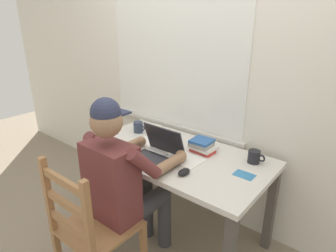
{
  "coord_description": "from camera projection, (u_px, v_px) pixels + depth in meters",
  "views": [
    {
      "loc": [
        1.18,
        -1.53,
        1.67
      ],
      "look_at": [
        -0.02,
        -0.05,
        0.95
      ],
      "focal_mm": 31.02,
      "sensor_mm": 36.0,
      "label": 1
    }
  ],
  "objects": [
    {
      "name": "coffee_mug_spare",
      "position": [
        254.0,
        157.0,
        1.98
      ],
      "size": [
        0.12,
        0.08,
        0.09
      ],
      "color": "black",
      "rests_on": "desk"
    },
    {
      "name": "back_wall",
      "position": [
        209.0,
        67.0,
        2.27
      ],
      "size": [
        6.0,
        0.08,
        2.6
      ],
      "color": "silver",
      "rests_on": "ground"
    },
    {
      "name": "seated_person",
      "position": [
        124.0,
        179.0,
        1.87
      ],
      "size": [
        0.5,
        0.6,
        1.25
      ],
      "color": "brown",
      "rests_on": "ground"
    },
    {
      "name": "paper_pile_back_corner",
      "position": [
        155.0,
        150.0,
        2.17
      ],
      "size": [
        0.25,
        0.21,
        0.01
      ],
      "primitive_type": "cube",
      "rotation": [
        0.0,
        0.0,
        0.38
      ],
      "color": "white",
      "rests_on": "desk"
    },
    {
      "name": "ground_plane",
      "position": [
        173.0,
        231.0,
        2.4
      ],
      "size": [
        8.0,
        8.0,
        0.0
      ],
      "primitive_type": "plane",
      "color": "gray"
    },
    {
      "name": "coffee_mug_white",
      "position": [
        158.0,
        131.0,
        2.41
      ],
      "size": [
        0.11,
        0.08,
        0.09
      ],
      "color": "beige",
      "rests_on": "desk"
    },
    {
      "name": "laptop",
      "position": [
        156.0,
        153.0,
        2.02
      ],
      "size": [
        0.33,
        0.31,
        0.23
      ],
      "color": "#232328",
      "rests_on": "desk"
    },
    {
      "name": "wooden_chair",
      "position": [
        92.0,
        230.0,
        1.74
      ],
      "size": [
        0.42,
        0.42,
        0.95
      ],
      "color": "olive",
      "rests_on": "ground"
    },
    {
      "name": "paper_pile_near_laptop",
      "position": [
        156.0,
        141.0,
        2.32
      ],
      "size": [
        0.3,
        0.28,
        0.01
      ],
      "primitive_type": "cube",
      "rotation": [
        0.0,
        0.0,
        -0.46
      ],
      "color": "white",
      "rests_on": "desk"
    },
    {
      "name": "book_stack_main",
      "position": [
        202.0,
        146.0,
        2.14
      ],
      "size": [
        0.19,
        0.16,
        0.1
      ],
      "color": "#BC332D",
      "rests_on": "desk"
    },
    {
      "name": "desk",
      "position": [
        174.0,
        164.0,
        2.18
      ],
      "size": [
        1.4,
        0.75,
        0.73
      ],
      "color": "beige",
      "rests_on": "ground"
    },
    {
      "name": "coffee_mug_dark",
      "position": [
        138.0,
        127.0,
        2.5
      ],
      "size": [
        0.12,
        0.08,
        0.09
      ],
      "color": "#2D384C",
      "rests_on": "desk"
    },
    {
      "name": "landscape_photo_print",
      "position": [
        244.0,
        175.0,
        1.84
      ],
      "size": [
        0.13,
        0.09,
        0.0
      ],
      "primitive_type": "cube",
      "rotation": [
        0.0,
        0.0,
        -0.0
      ],
      "color": "teal",
      "rests_on": "desk"
    },
    {
      "name": "computer_mouse",
      "position": [
        184.0,
        172.0,
        1.84
      ],
      "size": [
        0.06,
        0.1,
        0.03
      ],
      "primitive_type": "ellipsoid",
      "color": "black",
      "rests_on": "desk"
    },
    {
      "name": "paper_pile_side",
      "position": [
        185.0,
        159.0,
        2.04
      ],
      "size": [
        0.26,
        0.2,
        0.01
      ],
      "primitive_type": "cube",
      "rotation": [
        0.0,
        0.0,
        -0.07
      ],
      "color": "white",
      "rests_on": "desk"
    }
  ]
}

